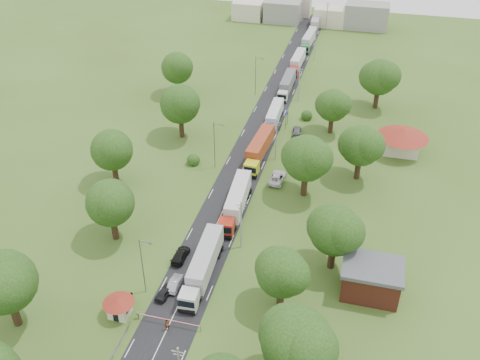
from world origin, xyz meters
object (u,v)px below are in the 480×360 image
(pedestrian_near, at_px, (167,325))
(guard_booth, at_px, (119,304))
(boom_barrier, at_px, (159,318))
(car_lane_front, at_px, (165,292))
(car_lane_mid, at_px, (175,283))
(truck_0, at_px, (203,265))
(info_sign, at_px, (287,115))

(pedestrian_near, bearing_deg, guard_booth, 136.73)
(pedestrian_near, bearing_deg, boom_barrier, 113.42)
(guard_booth, distance_m, car_lane_front, 6.99)
(car_lane_mid, distance_m, pedestrian_near, 8.08)
(truck_0, bearing_deg, boom_barrier, -106.73)
(info_sign, height_order, car_lane_front, info_sign)
(guard_booth, bearing_deg, car_lane_front, 47.08)
(guard_booth, xyz_separation_m, pedestrian_near, (7.33, -0.86, -1.24))
(info_sign, distance_m, car_lane_front, 55.59)
(guard_booth, height_order, car_lane_mid, guard_booth)
(boom_barrier, relative_size, info_sign, 2.25)
(car_lane_mid, bearing_deg, pedestrian_near, 101.23)
(guard_booth, distance_m, truck_0, 13.54)
(guard_booth, relative_size, pedestrian_near, 2.39)
(boom_barrier, distance_m, car_lane_mid, 7.01)
(car_lane_front, bearing_deg, car_lane_mid, -105.28)
(truck_0, distance_m, car_lane_front, 6.90)
(guard_booth, height_order, pedestrian_near, guard_booth)
(boom_barrier, height_order, car_lane_mid, car_lane_mid)
(boom_barrier, height_order, info_sign, info_sign)
(truck_0, distance_m, pedestrian_near, 11.25)
(car_lane_mid, xyz_separation_m, pedestrian_near, (1.84, -7.86, 0.24))
(boom_barrier, bearing_deg, car_lane_front, 103.41)
(boom_barrier, bearing_deg, truck_0, 73.27)
(guard_booth, bearing_deg, info_sign, 78.32)
(boom_barrier, xyz_separation_m, car_lane_front, (-1.19, 5.00, -0.23))
(guard_booth, distance_m, info_sign, 61.27)
(car_lane_front, bearing_deg, guard_booth, 54.62)
(car_lane_front, height_order, pedestrian_near, pedestrian_near)
(info_sign, relative_size, pedestrian_near, 2.23)
(car_lane_mid, bearing_deg, truck_0, -138.87)
(car_lane_front, bearing_deg, pedestrian_near, 122.14)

